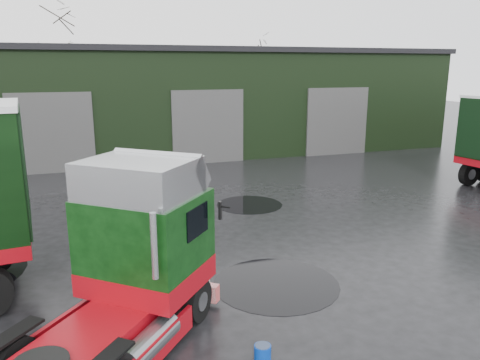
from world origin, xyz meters
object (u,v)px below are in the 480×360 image
hero_tractor (95,273)px  tree_back_b (248,83)px  wash_bucket (263,353)px  tree_back_a (59,73)px  warehouse (185,99)px

hero_tractor → tree_back_b: bearing=106.5°
hero_tractor → wash_bucket: (2.78, -0.83, -1.62)m
hero_tractor → tree_back_a: size_ratio=0.60×
wash_bucket → tree_back_a: (-4.28, 33.83, 4.60)m
tree_back_a → tree_back_b: (16.00, 0.00, -1.00)m
warehouse → tree_back_b: tree_back_b is taller
warehouse → hero_tractor: warehouse is taller
hero_tractor → warehouse: bearing=114.5°
warehouse → hero_tractor: (-6.50, -23.00, -1.39)m
wash_bucket → tree_back_b: tree_back_b is taller
hero_tractor → tree_back_a: 33.17m
warehouse → hero_tractor: bearing=-105.8°
hero_tractor → tree_back_a: bearing=132.8°
warehouse → tree_back_b: size_ratio=4.32×
hero_tractor → tree_back_b: 36.10m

